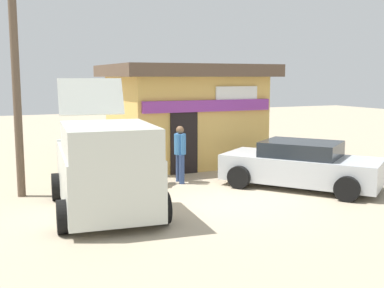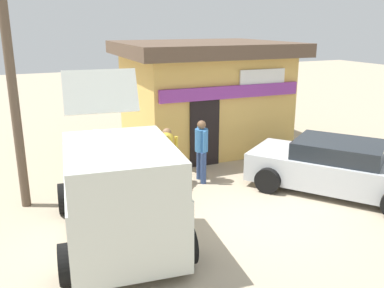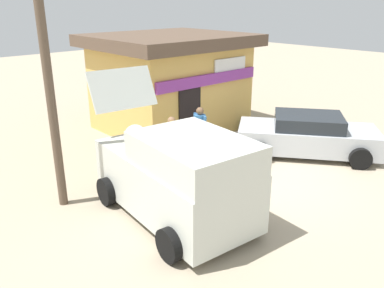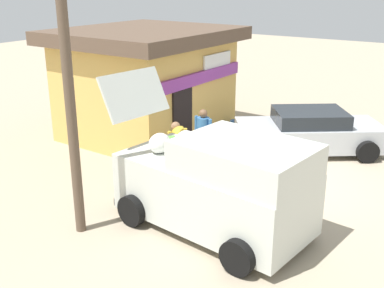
# 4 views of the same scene
# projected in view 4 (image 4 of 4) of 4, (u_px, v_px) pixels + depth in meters

# --- Properties ---
(ground_plane) EXTENTS (60.00, 60.00, 0.00)m
(ground_plane) POSITION_uv_depth(u_px,v_px,m) (289.00, 185.00, 11.87)
(ground_plane) COLOR tan
(storefront_bar) EXTENTS (5.39, 4.79, 3.43)m
(storefront_bar) POSITION_uv_depth(u_px,v_px,m) (147.00, 81.00, 15.22)
(storefront_bar) COLOR #E0B259
(storefront_bar) RESTS_ON ground_plane
(delivery_van) EXTENTS (2.61, 4.62, 2.99)m
(delivery_van) POSITION_uv_depth(u_px,v_px,m) (218.00, 184.00, 9.44)
(delivery_van) COLOR silver
(delivery_van) RESTS_ON ground_plane
(parked_sedan) EXTENTS (3.90, 4.42, 1.28)m
(parked_sedan) POSITION_uv_depth(u_px,v_px,m) (309.00, 132.00, 13.96)
(parked_sedan) COLOR #B2B7BC
(parked_sedan) RESTS_ON ground_plane
(vendor_standing) EXTENTS (0.38, 0.57, 1.64)m
(vendor_standing) POSITION_uv_depth(u_px,v_px,m) (203.00, 134.00, 12.70)
(vendor_standing) COLOR navy
(vendor_standing) RESTS_ON ground_plane
(customer_bending) EXTENTS (0.69, 0.81, 1.45)m
(customer_bending) POSITION_uv_depth(u_px,v_px,m) (183.00, 146.00, 11.94)
(customer_bending) COLOR #726047
(customer_bending) RESTS_ON ground_plane
(unloaded_banana_pile) EXTENTS (0.78, 0.84, 0.43)m
(unloaded_banana_pile) POSITION_uv_depth(u_px,v_px,m) (125.00, 184.00, 11.46)
(unloaded_banana_pile) COLOR silver
(unloaded_banana_pile) RESTS_ON ground_plane
(paint_bucket) EXTENTS (0.33, 0.33, 0.40)m
(paint_bucket) POSITION_uv_depth(u_px,v_px,m) (235.00, 126.00, 15.90)
(paint_bucket) COLOR blue
(paint_bucket) RESTS_ON ground_plane
(utility_pole) EXTENTS (0.20, 0.20, 5.41)m
(utility_pole) POSITION_uv_depth(u_px,v_px,m) (70.00, 103.00, 8.86)
(utility_pole) COLOR brown
(utility_pole) RESTS_ON ground_plane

